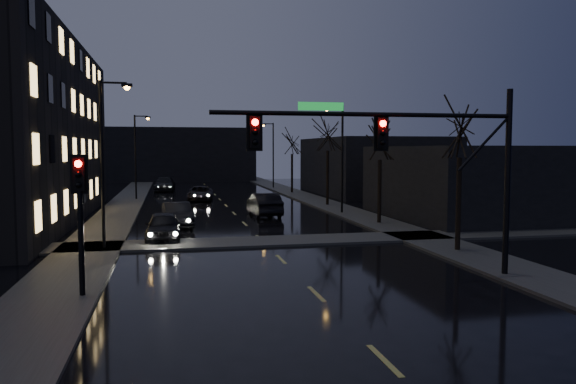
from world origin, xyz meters
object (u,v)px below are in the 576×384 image
oncoming_car_a (163,226)px  oncoming_car_b (177,215)px  oncoming_car_d (165,184)px  lead_car (264,204)px  oncoming_car_c (200,193)px

oncoming_car_a → oncoming_car_b: size_ratio=0.97×
oncoming_car_d → lead_car: bearing=-71.0°
oncoming_car_a → oncoming_car_b: (0.81, 5.15, -0.00)m
oncoming_car_d → lead_car: size_ratio=1.08×
oncoming_car_a → lead_car: lead_car is taller
oncoming_car_b → oncoming_car_a: bearing=-104.0°
oncoming_car_b → lead_car: (6.20, 4.45, 0.09)m
oncoming_car_b → lead_car: 7.63m
oncoming_car_b → lead_car: lead_car is taller
oncoming_car_c → lead_car: 13.71m
oncoming_car_c → oncoming_car_d: 13.93m
oncoming_car_a → oncoming_car_d: oncoming_car_d is taller
oncoming_car_b → oncoming_car_c: bearing=77.3°
lead_car → oncoming_car_b: bearing=33.8°
lead_car → oncoming_car_c: bearing=-75.5°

